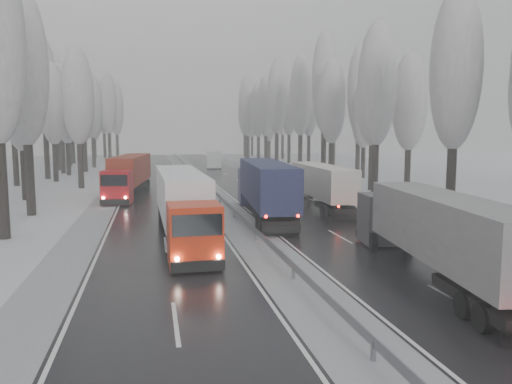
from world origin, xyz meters
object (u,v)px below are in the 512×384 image
object	(u,v)px
truck_grey_tarp	(434,229)
truck_cream_box	(318,182)
box_truck_distant	(214,159)
truck_blue_box	(264,185)
truck_red_red	(129,173)
truck_red_white	(182,201)

from	to	relation	value
truck_grey_tarp	truck_cream_box	world-z (taller)	truck_grey_tarp
truck_cream_box	box_truck_distant	world-z (taller)	truck_cream_box
truck_cream_box	box_truck_distant	xyz separation A→B (m)	(-2.86, 49.38, -0.55)
box_truck_distant	truck_grey_tarp	bearing A→B (deg)	-81.90
truck_blue_box	box_truck_distant	bearing A→B (deg)	91.79
box_truck_distant	truck_red_red	size ratio (longest dim) A/B	0.54
truck_blue_box	truck_red_white	distance (m)	9.18
truck_grey_tarp	truck_red_red	bearing A→B (deg)	120.82
truck_grey_tarp	truck_blue_box	bearing A→B (deg)	109.58
truck_blue_box	truck_grey_tarp	bearing A→B (deg)	-72.92
truck_grey_tarp	truck_blue_box	xyz separation A→B (m)	(-3.71, 17.01, 0.25)
box_truck_distant	truck_red_white	xyz separation A→B (m)	(-9.27, -59.98, 0.74)
truck_blue_box	truck_cream_box	bearing A→B (deg)	40.85
truck_grey_tarp	box_truck_distant	world-z (taller)	truck_grey_tarp
truck_grey_tarp	truck_blue_box	size ratio (longest dim) A/B	0.90
truck_cream_box	truck_red_red	xyz separation A→B (m)	(-16.12, 11.45, 0.21)
truck_red_white	truck_red_red	world-z (taller)	truck_red_red
truck_grey_tarp	truck_red_white	size ratio (longest dim) A/B	0.95
truck_grey_tarp	truck_cream_box	distance (m)	21.21
truck_grey_tarp	truck_red_white	bearing A→B (deg)	141.40
truck_grey_tarp	box_truck_distant	size ratio (longest dim) A/B	1.73
truck_cream_box	box_truck_distant	bearing A→B (deg)	95.20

